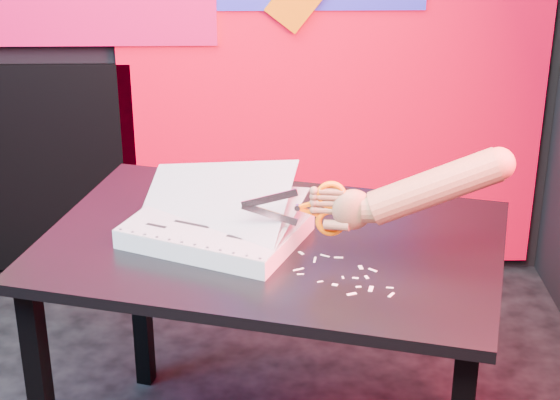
{
  "coord_description": "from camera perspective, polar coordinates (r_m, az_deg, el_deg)",
  "views": [
    {
      "loc": [
        0.39,
        -1.88,
        1.83
      ],
      "look_at": [
        0.43,
        0.25,
        0.87
      ],
      "focal_mm": 60.0,
      "sensor_mm": 36.0,
      "label": 1
    }
  ],
  "objects": [
    {
      "name": "room",
      "position": [
        1.98,
        -12.64,
        9.67
      ],
      "size": [
        3.01,
        3.01,
        2.71
      ],
      "color": "black",
      "rests_on": "ground"
    },
    {
      "name": "backdrop",
      "position": [
        3.47,
        -6.57,
        9.51
      ],
      "size": [
        2.88,
        0.05,
        2.08
      ],
      "color": "#EC0023",
      "rests_on": "ground"
    },
    {
      "name": "work_table",
      "position": [
        2.45,
        -0.48,
        -4.38
      ],
      "size": [
        1.33,
        1.06,
        0.75
      ],
      "rotation": [
        0.0,
        0.0,
        -0.27
      ],
      "color": "black",
      "rests_on": "ground"
    },
    {
      "name": "printout_stack",
      "position": [
        2.4,
        -3.94,
        -1.75
      ],
      "size": [
        0.51,
        0.46,
        0.22
      ],
      "rotation": [
        0.0,
        0.0,
        -0.43
      ],
      "color": "silver",
      "rests_on": "work_table"
    },
    {
      "name": "scissors",
      "position": [
        2.25,
        2.68,
        -0.52
      ],
      "size": [
        0.26,
        0.04,
        0.15
      ],
      "rotation": [
        0.0,
        0.0,
        -0.11
      ],
      "color": "#BABABA",
      "rests_on": "printout_stack"
    },
    {
      "name": "hand_forearm",
      "position": [
        2.23,
        8.58,
        0.6
      ],
      "size": [
        0.46,
        0.12,
        0.22
      ],
      "rotation": [
        0.0,
        0.0,
        -0.11
      ],
      "color": "#9B643F",
      "rests_on": "work_table"
    },
    {
      "name": "paper_clippings",
      "position": [
        2.24,
        4.01,
        -4.6
      ],
      "size": [
        0.23,
        0.23,
        0.0
      ],
      "color": "silver",
      "rests_on": "work_table"
    }
  ]
}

